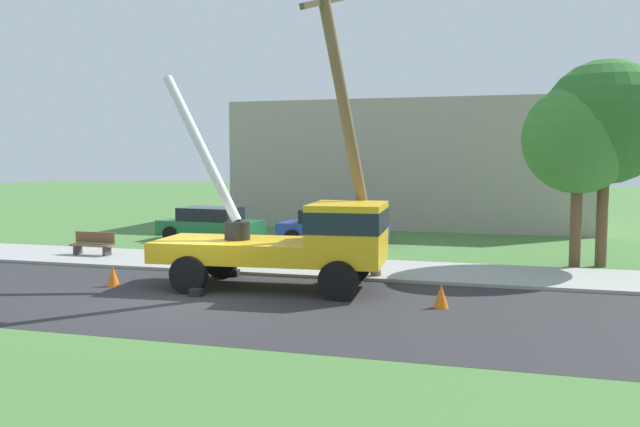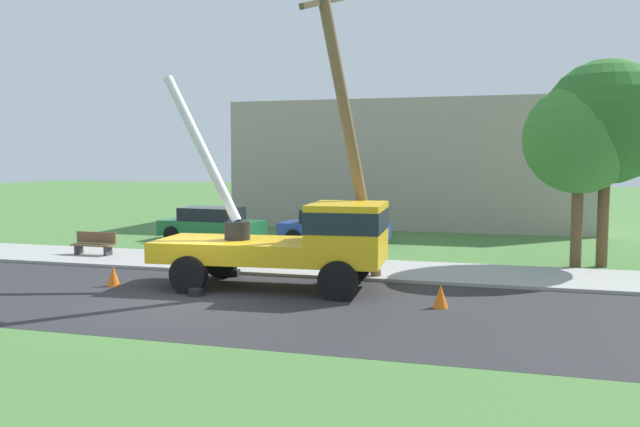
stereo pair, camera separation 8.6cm
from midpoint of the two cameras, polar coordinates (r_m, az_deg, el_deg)
The scene contains 14 objects.
ground_plane at distance 27.94m, azimuth -0.23°, elevation -2.41°, with size 120.00×120.00×0.00m, color #477538.
road_asphalt at distance 16.89m, azimuth -11.60°, elevation -7.33°, with size 80.00×7.15×0.01m, color #2B2B2D.
sidewalk_strip at distance 21.66m, azimuth -5.11°, elevation -4.43°, with size 80.00×3.50×0.10m, color #9E9E99.
utility_truck at distance 17.64m, azimuth -1.84°, elevation -2.08°, with size 6.92×3.22×5.98m.
leaning_utility_pole at distance 17.98m, azimuth 2.28°, elevation 7.74°, with size 1.66×3.21×8.68m.
traffic_cone_ahead at distance 15.86m, azimuth 10.35°, elevation -7.09°, with size 0.36×0.36×0.56m, color orange.
traffic_cone_behind at distance 19.06m, azimuth -17.69°, elevation -5.22°, with size 0.36×0.36×0.56m, color orange.
traffic_cone_curbside at distance 18.79m, azimuth 2.57°, elevation -5.13°, with size 0.36×0.36×0.56m, color orange.
parked_sedan_green at distance 28.49m, azimuth -9.58°, elevation -0.90°, with size 4.52×2.22×1.42m.
parked_sedan_blue at distance 26.93m, azimuth 1.05°, elevation -1.16°, with size 4.49×2.17×1.42m.
park_bench at distance 24.68m, azimuth -19.23°, elevation -2.57°, with size 1.60×0.45×0.90m.
roadside_tree_near at distance 23.05m, azimuth 23.51°, elevation 7.26°, with size 4.00×4.00×6.69m.
roadside_tree_far at distance 22.65m, azimuth 21.49°, elevation 6.04°, with size 3.55×3.55×5.94m.
lowrise_building_backdrop at distance 34.63m, azimuth 7.93°, elevation 4.26°, with size 18.00×6.00×6.40m, color #A5998C.
Camera 1 is at (7.59, -14.66, 3.55)m, focal length 36.75 mm.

